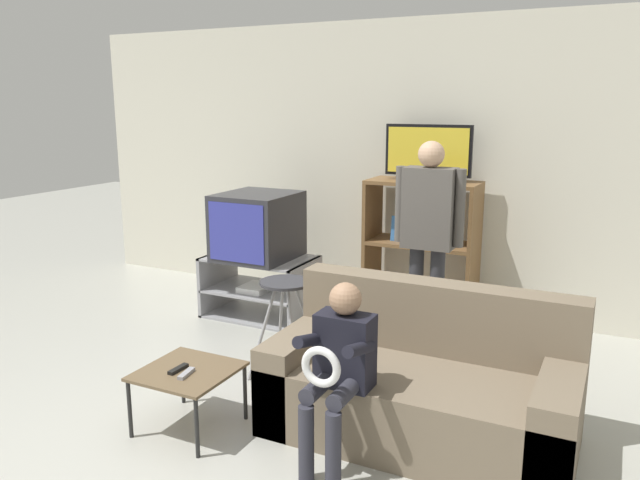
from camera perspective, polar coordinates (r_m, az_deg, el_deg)
The scene contains 13 objects.
ground_plane at distance 3.56m, azimuth -15.13°, elevation -19.92°, with size 18.00×18.00×0.00m, color #ADADA3.
wall_back at distance 5.84m, azimuth 5.57°, elevation 6.75°, with size 6.40×0.06×2.60m.
tv_stand at distance 5.60m, azimuth -5.50°, elevation -4.32°, with size 0.94×0.60×0.54m.
television_main at distance 5.45m, azimuth -5.72°, elevation 1.29°, with size 0.61×0.68×0.57m.
media_shelf at distance 5.52m, azimuth 9.21°, elevation -0.81°, with size 0.96×0.43×1.22m.
television_flat at distance 5.41m, azimuth 9.84°, elevation 7.74°, with size 0.75×0.20×0.47m.
folding_stool at distance 4.32m, azimuth -3.16°, elevation -5.41°, with size 0.40×0.43×0.69m.
snack_table at distance 3.78m, azimuth -11.99°, elevation -12.01°, with size 0.52×0.52×0.37m.
remote_control_black at distance 3.76m, azimuth -12.84°, elevation -11.43°, with size 0.04×0.14×0.02m, color black.
remote_control_white at distance 3.69m, azimuth -12.13°, elevation -11.85°, with size 0.04×0.14×0.02m, color gray.
couch at distance 3.71m, azimuth 9.27°, elevation -13.15°, with size 1.71×0.83×0.84m.
person_standing_adult at distance 4.74m, azimuth 9.90°, elevation 1.28°, with size 0.53×0.20×1.61m.
person_seated_child at distance 3.27m, azimuth 1.71°, elevation -11.04°, with size 0.33×0.43×0.97m.
Camera 1 is at (2.06, -2.20, 1.88)m, focal length 35.00 mm.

